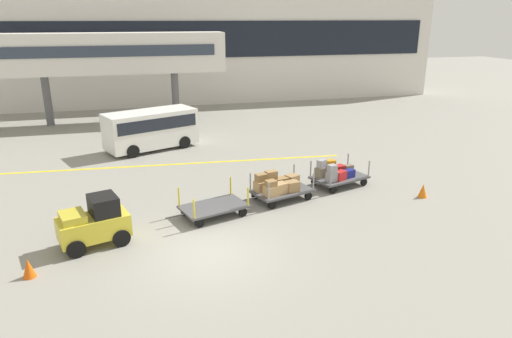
{
  "coord_description": "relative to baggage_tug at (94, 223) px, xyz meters",
  "views": [
    {
      "loc": [
        -1.76,
        -12.43,
        6.87
      ],
      "look_at": [
        2.41,
        3.46,
        1.41
      ],
      "focal_mm": 32.21,
      "sensor_mm": 36.0,
      "label": 1
    }
  ],
  "objects": [
    {
      "name": "baggage_tug",
      "position": [
        0.0,
        0.0,
        0.0
      ],
      "size": [
        2.33,
        1.74,
        1.58
      ],
      "color": "gold",
      "rests_on": "ground_plane"
    },
    {
      "name": "baggage_cart_middle",
      "position": [
        6.68,
        2.14,
        -0.19
      ],
      "size": [
        3.08,
        2.02,
        1.13
      ],
      "color": "#4C4C4F",
      "rests_on": "ground_plane"
    },
    {
      "name": "terminal_building",
      "position": [
        3.33,
        24.49,
        3.95
      ],
      "size": [
        48.17,
        2.51,
        9.4
      ],
      "color": "silver",
      "rests_on": "ground_plane"
    },
    {
      "name": "apron_lead_line",
      "position": [
        2.87,
        7.8,
        -0.75
      ],
      "size": [
        17.26,
        1.46,
        0.01
      ],
      "primitive_type": "cube",
      "rotation": [
        0.0,
        0.0,
        -0.07
      ],
      "color": "yellow",
      "rests_on": "ground_plane"
    },
    {
      "name": "ground_plane",
      "position": [
        3.33,
        -1.49,
        -0.75
      ],
      "size": [
        120.0,
        120.0,
        0.0
      ],
      "primitive_type": "plane",
      "color": "gray"
    },
    {
      "name": "safety_cone_far",
      "position": [
        12.37,
        0.92,
        -0.48
      ],
      "size": [
        0.36,
        0.36,
        0.55
      ],
      "primitive_type": "cone",
      "color": "orange",
      "rests_on": "ground_plane"
    },
    {
      "name": "safety_cone_near",
      "position": [
        -1.68,
        -1.54,
        -0.48
      ],
      "size": [
        0.36,
        0.36,
        0.55
      ],
      "primitive_type": "cone",
      "color": "#EA590F",
      "rests_on": "ground_plane"
    },
    {
      "name": "shuttle_van",
      "position": [
        2.23,
        10.84,
        0.48
      ],
      "size": [
        5.16,
        3.59,
        2.1
      ],
      "color": "white",
      "rests_on": "ground_plane"
    },
    {
      "name": "baggage_cart_lead",
      "position": [
        3.97,
        1.24,
        -0.41
      ],
      "size": [
        3.08,
        2.02,
        1.1
      ],
      "color": "#4C4C4F",
      "rests_on": "ground_plane"
    },
    {
      "name": "baggage_cart_tail",
      "position": [
        9.53,
        3.02,
        -0.21
      ],
      "size": [
        3.08,
        2.02,
        1.18
      ],
      "color": "#4C4C4F",
      "rests_on": "ground_plane"
    },
    {
      "name": "jet_bridge",
      "position": [
        -1.59,
        18.5,
        3.79
      ],
      "size": [
        17.21,
        3.0,
        5.89
      ],
      "color": "silver",
      "rests_on": "ground_plane"
    }
  ]
}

